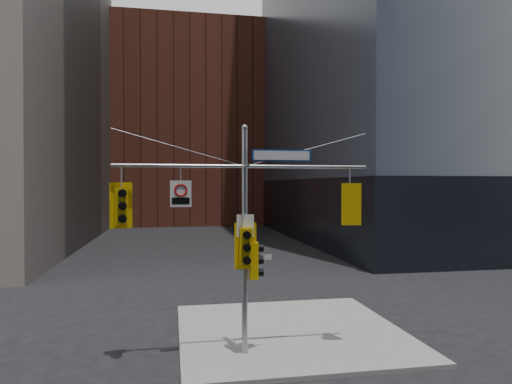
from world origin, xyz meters
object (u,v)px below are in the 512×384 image
object	(u,v)px
signal_assembly	(245,217)
street_sign_blade	(282,155)
regulatory_sign_arm	(181,193)
traffic_light_pole_side	(255,261)
traffic_light_east_arm	(350,204)
traffic_light_pole_front	(246,247)
traffic_light_west_arm	(122,206)

from	to	relation	value
signal_assembly	street_sign_blade	world-z (taller)	signal_assembly
signal_assembly	regulatory_sign_arm	distance (m)	2.11
signal_assembly	traffic_light_pole_side	bearing A→B (deg)	1.04
traffic_light_east_arm	street_sign_blade	world-z (taller)	street_sign_blade
traffic_light_pole_side	traffic_light_pole_front	size ratio (longest dim) A/B	0.81
traffic_light_west_arm	regulatory_sign_arm	xyz separation A→B (m)	(1.74, -0.03, 0.38)
street_sign_blade	traffic_light_east_arm	bearing A→B (deg)	0.80
traffic_light_pole_front	regulatory_sign_arm	size ratio (longest dim) A/B	1.78
traffic_light_pole_front	signal_assembly	bearing A→B (deg)	93.04
traffic_light_pole_side	regulatory_sign_arm	world-z (taller)	regulatory_sign_arm
signal_assembly	regulatory_sign_arm	size ratio (longest dim) A/B	9.95
signal_assembly	traffic_light_east_arm	xyz separation A→B (m)	(3.46, 0.00, 0.38)
signal_assembly	traffic_light_west_arm	bearing A→B (deg)	179.79
traffic_light_west_arm	regulatory_sign_arm	distance (m)	1.78
traffic_light_west_arm	traffic_light_east_arm	xyz separation A→B (m)	(7.17, -0.01, 0.00)
signal_assembly	traffic_light_pole_side	size ratio (longest dim) A/B	6.93
traffic_light_east_arm	signal_assembly	bearing A→B (deg)	4.90
signal_assembly	regulatory_sign_arm	xyz separation A→B (m)	(-1.97, -0.02, 0.76)
traffic_light_pole_side	street_sign_blade	xyz separation A→B (m)	(0.86, -0.00, 3.31)
traffic_light_west_arm	traffic_light_east_arm	world-z (taller)	traffic_light_west_arm
traffic_light_pole_front	regulatory_sign_arm	distance (m)	2.58
traffic_light_east_arm	street_sign_blade	size ratio (longest dim) A/B	0.71
signal_assembly	traffic_light_east_arm	world-z (taller)	signal_assembly
signal_assembly	traffic_light_west_arm	xyz separation A→B (m)	(-3.71, 0.01, 0.38)
street_sign_blade	regulatory_sign_arm	size ratio (longest dim) A/B	2.38
street_sign_blade	regulatory_sign_arm	bearing A→B (deg)	-178.70
street_sign_blade	traffic_light_west_arm	bearing A→B (deg)	-179.25
regulatory_sign_arm	signal_assembly	bearing A→B (deg)	-3.94
signal_assembly	traffic_light_pole_side	distance (m)	1.41
traffic_light_pole_side	street_sign_blade	world-z (taller)	street_sign_blade
traffic_light_east_arm	regulatory_sign_arm	bearing A→B (deg)	5.11
traffic_light_west_arm	traffic_light_pole_front	size ratio (longest dim) A/B	0.97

